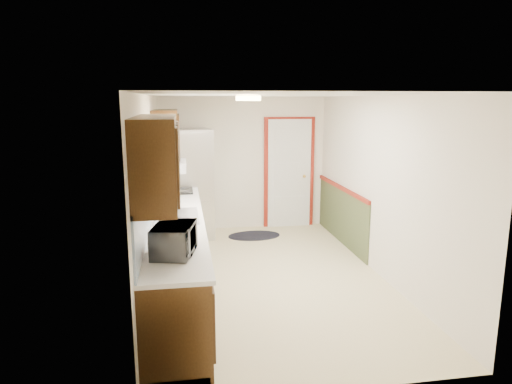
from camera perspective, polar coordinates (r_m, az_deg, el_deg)
name	(u,v)px	position (r m, az deg, el deg)	size (l,w,h in m)	color
room_shell	(269,190)	(5.90, 1.67, 0.30)	(3.20, 5.20, 2.52)	beige
kitchen_run	(173,229)	(5.61, -10.31, -4.58)	(0.63, 4.00, 2.20)	#351F0C
back_wall_trim	(300,182)	(8.30, 5.50, 1.30)	(1.12, 2.30, 2.08)	maroon
ceiling_fixture	(248,98)	(5.54, -0.97, 11.65)	(0.30, 0.30, 0.06)	#FFD88C
microwave	(174,237)	(4.25, -10.23, -5.51)	(0.51, 0.28, 0.35)	white
refrigerator	(188,184)	(7.86, -8.53, 1.00)	(0.87, 0.83, 1.87)	#B7B7BC
rug	(254,236)	(8.03, -0.23, -5.47)	(0.91, 0.59, 0.01)	black
cooktop	(177,191)	(7.22, -9.80, 0.16)	(0.47, 0.57, 0.02)	black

